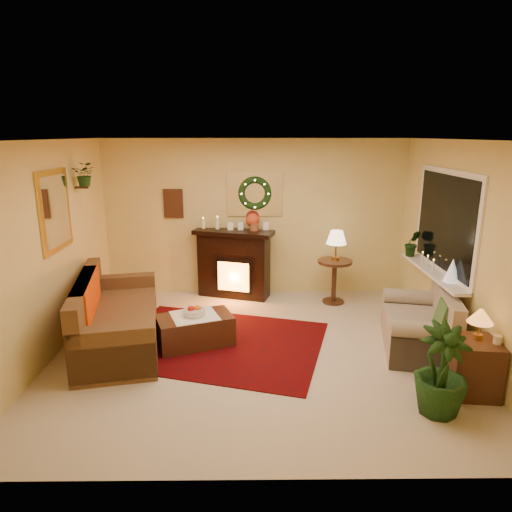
{
  "coord_description": "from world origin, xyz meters",
  "views": [
    {
      "loc": [
        -0.06,
        -5.29,
        2.66
      ],
      "look_at": [
        0.0,
        0.35,
        1.15
      ],
      "focal_mm": 32.0,
      "sensor_mm": 36.0,
      "label": 1
    }
  ],
  "objects_px": {
    "end_table_square": "(472,369)",
    "coffee_table": "(195,330)",
    "sofa": "(118,313)",
    "loveseat": "(419,317)",
    "side_table_round": "(334,283)",
    "fireplace": "(234,265)"
  },
  "relations": [
    {
      "from": "end_table_square",
      "to": "coffee_table",
      "type": "height_order",
      "value": "end_table_square"
    },
    {
      "from": "sofa",
      "to": "coffee_table",
      "type": "bearing_deg",
      "value": -13.45
    },
    {
      "from": "loveseat",
      "to": "end_table_square",
      "type": "xyz_separation_m",
      "value": [
        0.2,
        -1.06,
        -0.15
      ]
    },
    {
      "from": "loveseat",
      "to": "side_table_round",
      "type": "bearing_deg",
      "value": 127.26
    },
    {
      "from": "loveseat",
      "to": "coffee_table",
      "type": "relative_size",
      "value": 1.44
    },
    {
      "from": "fireplace",
      "to": "sofa",
      "type": "bearing_deg",
      "value": -110.58
    },
    {
      "from": "loveseat",
      "to": "side_table_round",
      "type": "relative_size",
      "value": 1.91
    },
    {
      "from": "side_table_round",
      "to": "coffee_table",
      "type": "relative_size",
      "value": 0.75
    },
    {
      "from": "fireplace",
      "to": "loveseat",
      "type": "xyz_separation_m",
      "value": [
        2.41,
        -1.98,
        -0.13
      ]
    },
    {
      "from": "fireplace",
      "to": "coffee_table",
      "type": "distance_m",
      "value": 1.95
    },
    {
      "from": "fireplace",
      "to": "coffee_table",
      "type": "relative_size",
      "value": 1.23
    },
    {
      "from": "loveseat",
      "to": "fireplace",
      "type": "bearing_deg",
      "value": 152.38
    },
    {
      "from": "side_table_round",
      "to": "coffee_table",
      "type": "xyz_separation_m",
      "value": [
        -2.07,
        -1.53,
        -0.12
      ]
    },
    {
      "from": "sofa",
      "to": "coffee_table",
      "type": "relative_size",
      "value": 2.24
    },
    {
      "from": "loveseat",
      "to": "side_table_round",
      "type": "distance_m",
      "value": 1.82
    },
    {
      "from": "loveseat",
      "to": "coffee_table",
      "type": "xyz_separation_m",
      "value": [
        -2.85,
        0.11,
        -0.21
      ]
    },
    {
      "from": "side_table_round",
      "to": "coffee_table",
      "type": "height_order",
      "value": "side_table_round"
    },
    {
      "from": "sofa",
      "to": "fireplace",
      "type": "xyz_separation_m",
      "value": [
        1.42,
        1.84,
        0.12
      ]
    },
    {
      "from": "side_table_round",
      "to": "end_table_square",
      "type": "relative_size",
      "value": 1.19
    },
    {
      "from": "fireplace",
      "to": "side_table_round",
      "type": "bearing_deg",
      "value": 5.45
    },
    {
      "from": "fireplace",
      "to": "coffee_table",
      "type": "bearing_deg",
      "value": -86.1
    },
    {
      "from": "side_table_round",
      "to": "end_table_square",
      "type": "height_order",
      "value": "side_table_round"
    }
  ]
}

